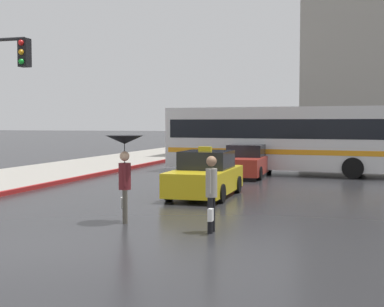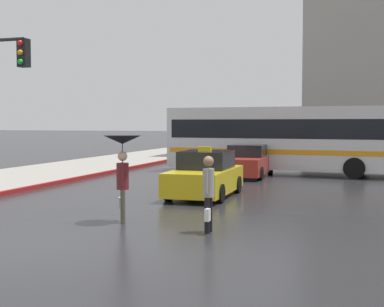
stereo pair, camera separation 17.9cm
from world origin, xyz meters
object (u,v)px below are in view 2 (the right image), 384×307
taxi (205,176)px  pedestrian_with_umbrella (122,155)px  sedan_red (248,162)px  city_bus (277,137)px  pedestrian_man (208,189)px

taxi → pedestrian_with_umbrella: bearing=82.5°
taxi → pedestrian_with_umbrella: pedestrian_with_umbrella is taller
sedan_red → pedestrian_with_umbrella: size_ratio=2.10×
sedan_red → taxi: bearing=89.5°
city_bus → pedestrian_man: 14.83m
taxi → pedestrian_with_umbrella: 5.35m
sedan_red → pedestrian_with_umbrella: (-0.75, -12.35, 1.01)m
taxi → sedan_red: bearing=-90.5°
pedestrian_man → sedan_red: bearing=-172.4°
sedan_red → city_bus: 2.45m
pedestrian_man → pedestrian_with_umbrella: bearing=-103.1°
sedan_red → pedestrian_man: bearing=97.2°
taxi → pedestrian_with_umbrella: size_ratio=1.87×
pedestrian_with_umbrella → pedestrian_man: (2.38, -0.57, -0.71)m
taxi → city_bus: 9.16m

